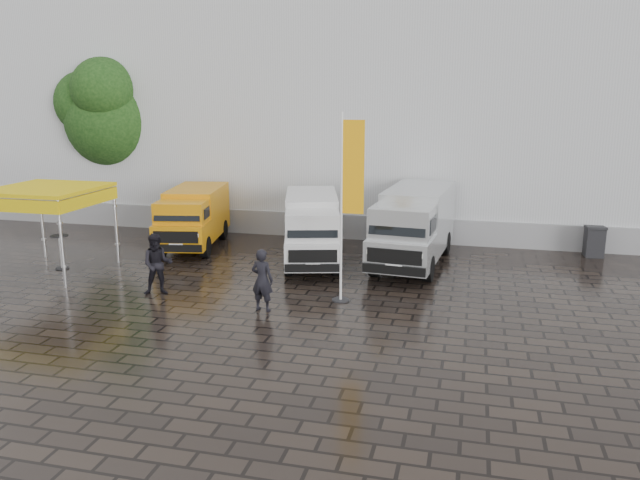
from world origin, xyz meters
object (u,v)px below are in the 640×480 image
at_px(van_yellow, 193,219).
at_px(cocktail_table, 61,252).
at_px(flagpole, 348,198).
at_px(person_tent, 158,264).
at_px(person_front, 262,280).
at_px(van_silver, 414,228).
at_px(wheelie_bin, 594,241).
at_px(canopy_tent, 46,193).
at_px(van_white, 312,230).

height_order(van_yellow, cocktail_table, van_yellow).
xyz_separation_m(flagpole, person_tent, (-5.55, -0.71, -2.09)).
relative_size(cocktail_table, person_front, 0.67).
bearing_deg(flagpole, van_silver, 72.38).
height_order(flagpole, wheelie_bin, flagpole).
xyz_separation_m(canopy_tent, wheelie_bin, (17.88, 6.51, -2.10)).
height_order(van_silver, person_tent, van_silver).
xyz_separation_m(van_silver, cocktail_table, (-11.52, -3.50, -0.71)).
distance_m(flagpole, person_front, 3.27).
bearing_deg(person_front, person_tent, -2.47).
bearing_deg(person_tent, van_yellow, 80.38).
distance_m(van_white, flagpole, 4.80).
bearing_deg(van_silver, wheelie_bin, 27.92).
relative_size(canopy_tent, person_tent, 1.73).
relative_size(flagpole, cocktail_table, 4.58).
xyz_separation_m(van_yellow, canopy_tent, (-3.09, -4.32, 1.56)).
distance_m(van_silver, canopy_tent, 12.28).
xyz_separation_m(canopy_tent, flagpole, (10.14, -0.61, 0.34)).
bearing_deg(cocktail_table, wheelie_bin, 18.97).
relative_size(van_white, canopy_tent, 1.69).
bearing_deg(canopy_tent, person_tent, -16.05).
relative_size(van_silver, canopy_tent, 1.88).
bearing_deg(canopy_tent, van_white, 22.29).
distance_m(canopy_tent, person_tent, 5.09).
bearing_deg(flagpole, van_white, 117.82).
xyz_separation_m(van_yellow, van_silver, (8.47, -0.44, 0.18)).
distance_m(canopy_tent, cocktail_table, 2.12).
bearing_deg(flagpole, person_tent, -172.69).
height_order(van_yellow, van_white, van_white).
bearing_deg(cocktail_table, canopy_tent, -97.43).
xyz_separation_m(van_yellow, wheelie_bin, (14.79, 2.19, -0.55)).
xyz_separation_m(van_yellow, flagpole, (7.05, -4.93, 1.90)).
relative_size(van_yellow, person_front, 2.76).
distance_m(canopy_tent, wheelie_bin, 19.14).
height_order(canopy_tent, cocktail_table, canopy_tent).
bearing_deg(person_front, canopy_tent, -5.91).
distance_m(van_yellow, canopy_tent, 5.53).
distance_m(canopy_tent, person_front, 8.47).
distance_m(flagpole, person_tent, 5.98).
distance_m(flagpole, wheelie_bin, 10.79).
distance_m(van_yellow, van_silver, 8.49).
xyz_separation_m(van_silver, person_front, (-3.51, -5.81, -0.42)).
xyz_separation_m(van_white, person_front, (-0.02, -5.25, -0.29)).
bearing_deg(flagpole, van_yellow, 145.05).
xyz_separation_m(van_white, van_silver, (3.49, 0.57, 0.13)).
relative_size(van_silver, person_tent, 3.25).
bearing_deg(cocktail_table, van_silver, 16.91).
bearing_deg(cocktail_table, van_yellow, 52.31).
bearing_deg(person_front, wheelie_bin, -131.73).
bearing_deg(flagpole, wheelie_bin, 42.59).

